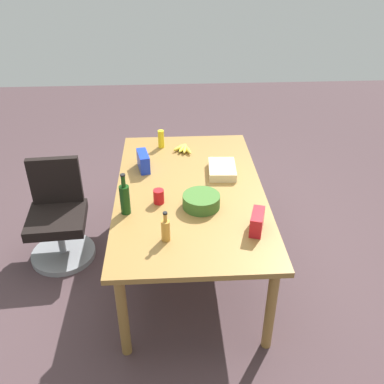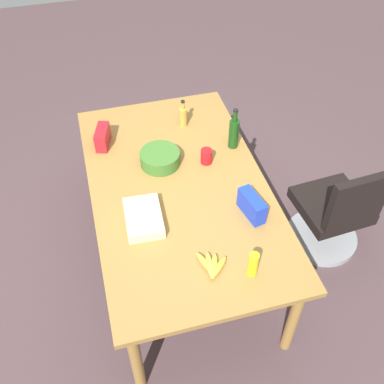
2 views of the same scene
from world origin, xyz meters
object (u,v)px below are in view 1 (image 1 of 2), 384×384
at_px(wine_bottle, 125,198).
at_px(office_chair, 59,222).
at_px(red_solo_cup, 159,196).
at_px(salad_bowl, 201,201).
at_px(sheet_cake, 222,169).
at_px(conference_table, 190,197).
at_px(chip_bag_blue, 143,161).
at_px(dressing_bottle, 166,230).
at_px(banana_bunch, 184,148).
at_px(chip_bag_red, 257,222).
at_px(mustard_bottle, 161,139).

bearing_deg(wine_bottle, office_chair, -127.32).
bearing_deg(red_solo_cup, salad_bowl, 77.17).
bearing_deg(sheet_cake, conference_table, -49.32).
bearing_deg(chip_bag_blue, dressing_bottle, 10.59).
xyz_separation_m(conference_table, salad_bowl, (0.25, 0.07, 0.12)).
bearing_deg(chip_bag_blue, salad_bowl, 36.46).
bearing_deg(office_chair, red_solo_cup, 66.92).
xyz_separation_m(dressing_bottle, chip_bag_blue, (-0.99, -0.18, -0.01)).
distance_m(office_chair, banana_bunch, 1.29).
bearing_deg(chip_bag_red, wine_bottle, -106.10).
height_order(conference_table, wine_bottle, wine_bottle).
relative_size(office_chair, wine_bottle, 2.73).
relative_size(office_chair, chip_bag_blue, 3.97).
bearing_deg(conference_table, chip_bag_red, 37.29).
relative_size(sheet_cake, salad_bowl, 1.16).
relative_size(salad_bowl, red_solo_cup, 2.52).
xyz_separation_m(dressing_bottle, banana_bunch, (-1.31, 0.17, -0.06)).
relative_size(conference_table, sheet_cake, 6.24).
bearing_deg(chip_bag_blue, conference_table, 46.72).
height_order(salad_bowl, chip_bag_blue, chip_bag_blue).
xyz_separation_m(sheet_cake, salad_bowl, (0.49, -0.21, 0.01)).
xyz_separation_m(conference_table, dressing_bottle, (0.63, -0.19, 0.15)).
distance_m(chip_bag_blue, banana_bunch, 0.48).
xyz_separation_m(wine_bottle, mustard_bottle, (-1.07, 0.25, -0.04)).
xyz_separation_m(chip_bag_blue, red_solo_cup, (0.53, 0.13, -0.02)).
bearing_deg(salad_bowl, banana_bunch, -174.32).
bearing_deg(office_chair, dressing_bottle, 48.50).
bearing_deg(conference_table, wine_bottle, -58.09).
distance_m(chip_bag_red, chip_bag_blue, 1.22).
xyz_separation_m(conference_table, office_chair, (-0.20, -1.13, -0.35)).
xyz_separation_m(salad_bowl, chip_bag_blue, (-0.61, -0.45, 0.03)).
bearing_deg(banana_bunch, chip_bag_red, 19.86).
distance_m(chip_bag_red, mustard_bottle, 1.48).
relative_size(sheet_cake, wine_bottle, 1.00).
distance_m(conference_table, sheet_cake, 0.39).
height_order(chip_bag_blue, banana_bunch, chip_bag_blue).
relative_size(salad_bowl, chip_bag_blue, 1.26).
bearing_deg(sheet_cake, salad_bowl, -23.18).
xyz_separation_m(chip_bag_red, banana_bunch, (-1.24, -0.45, -0.05)).
bearing_deg(sheet_cake, dressing_bottle, -28.47).
xyz_separation_m(sheet_cake, banana_bunch, (-0.44, -0.30, -0.01)).
height_order(chip_bag_red, chip_bag_blue, chip_bag_blue).
height_order(chip_bag_red, sheet_cake, chip_bag_red).
xyz_separation_m(salad_bowl, red_solo_cup, (-0.07, -0.31, 0.01)).
relative_size(conference_table, wine_bottle, 6.25).
xyz_separation_m(office_chair, banana_bunch, (-0.48, 1.11, 0.45)).
bearing_deg(office_chair, chip_bag_red, 64.03).
bearing_deg(dressing_bottle, salad_bowl, 145.39).
relative_size(dressing_bottle, banana_bunch, 1.07).
height_order(salad_bowl, banana_bunch, salad_bowl).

